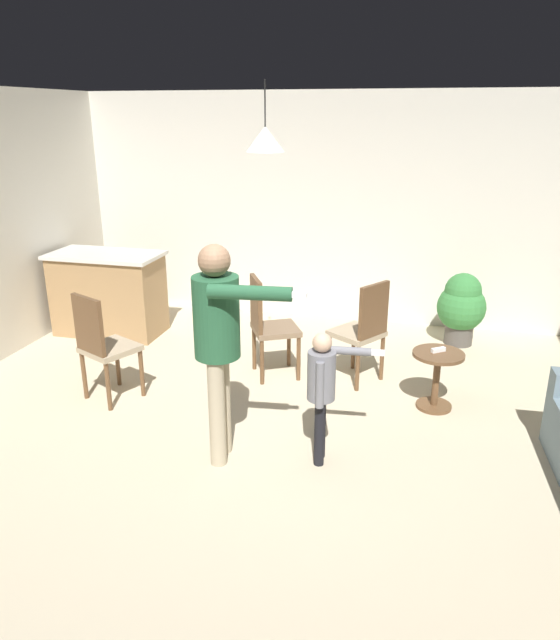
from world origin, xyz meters
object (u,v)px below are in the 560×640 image
(kitchen_counter, at_px, (109,293))
(person_adult, at_px, (219,331))
(dining_chair_by_counter, at_px, (363,328))
(potted_plant_corner, at_px, (462,306))
(person_child, at_px, (323,384))
(spare_remote_on_table, at_px, (438,350))
(side_table_by_couch, at_px, (437,373))
(dining_chair_centre_back, at_px, (102,344))
(dining_chair_near_wall, at_px, (268,323))

(kitchen_counter, distance_m, person_adult, 3.14)
(kitchen_counter, xyz_separation_m, dining_chair_by_counter, (3.01, -0.63, 0.07))
(kitchen_counter, distance_m, potted_plant_corner, 4.00)
(person_child, xyz_separation_m, spare_remote_on_table, (0.81, 1.09, -0.09))
(side_table_by_couch, bearing_deg, dining_chair_by_counter, 151.48)
(person_adult, bearing_deg, dining_chair_centre_back, -121.81)
(dining_chair_by_counter, relative_size, dining_chair_near_wall, 1.00)
(dining_chair_by_counter, xyz_separation_m, dining_chair_centre_back, (-2.17, -0.95, 0.00))
(spare_remote_on_table, bearing_deg, person_child, -126.57)
(kitchen_counter, bearing_deg, potted_plant_corner, 9.01)
(dining_chair_centre_back, xyz_separation_m, potted_plant_corner, (3.11, 2.21, -0.10))
(kitchen_counter, xyz_separation_m, person_adult, (2.16, -2.21, 0.53))
(potted_plant_corner, bearing_deg, dining_chair_near_wall, -143.92)
(dining_chair_centre_back, bearing_deg, side_table_by_couch, 36.36)
(person_adult, bearing_deg, dining_chair_by_counter, 145.55)
(kitchen_counter, height_order, dining_chair_centre_back, dining_chair_centre_back)
(kitchen_counter, bearing_deg, dining_chair_centre_back, -61.93)
(person_child, bearing_deg, side_table_by_couch, 137.53)
(person_child, distance_m, dining_chair_near_wall, 1.57)
(potted_plant_corner, bearing_deg, side_table_by_couch, -98.74)
(dining_chair_near_wall, bearing_deg, kitchen_counter, -137.09)
(kitchen_counter, bearing_deg, spare_remote_on_table, -14.94)
(dining_chair_near_wall, height_order, spare_remote_on_table, dining_chair_near_wall)
(person_child, relative_size, spare_remote_on_table, 7.80)
(kitchen_counter, xyz_separation_m, person_child, (2.89, -2.08, 0.15))
(dining_chair_by_counter, bearing_deg, person_adult, -174.87)
(dining_chair_near_wall, relative_size, spare_remote_on_table, 7.69)
(person_child, height_order, dining_chair_by_counter, person_child)
(person_adult, height_order, dining_chair_by_counter, person_adult)
(dining_chair_centre_back, bearing_deg, potted_plant_corner, 60.39)
(dining_chair_by_counter, xyz_separation_m, spare_remote_on_table, (0.69, -0.35, -0.01))
(dining_chair_by_counter, height_order, potted_plant_corner, dining_chair_by_counter)
(side_table_by_couch, xyz_separation_m, person_child, (-0.81, -1.07, 0.30))
(spare_remote_on_table, bearing_deg, side_table_by_couch, -77.77)
(side_table_by_couch, relative_size, dining_chair_by_counter, 0.52)
(dining_chair_by_counter, bearing_deg, dining_chair_centre_back, 146.90)
(side_table_by_couch, relative_size, person_adult, 0.32)
(person_adult, xyz_separation_m, dining_chair_near_wall, (-0.05, 1.50, -0.47))
(side_table_by_couch, distance_m, dining_chair_centre_back, 2.92)
(kitchen_counter, height_order, side_table_by_couch, kitchen_counter)
(side_table_by_couch, relative_size, person_child, 0.51)
(dining_chair_by_counter, height_order, spare_remote_on_table, dining_chair_by_counter)
(potted_plant_corner, distance_m, spare_remote_on_table, 1.63)
(person_child, xyz_separation_m, potted_plant_corner, (1.06, 2.70, -0.18))
(person_child, bearing_deg, potted_plant_corner, 153.30)
(potted_plant_corner, bearing_deg, dining_chair_by_counter, -126.82)
(kitchen_counter, relative_size, person_adult, 0.77)
(dining_chair_by_counter, bearing_deg, potted_plant_corner, -3.56)
(dining_chair_centre_back, distance_m, spare_remote_on_table, 2.91)
(dining_chair_centre_back, bearing_deg, spare_remote_on_table, 36.79)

